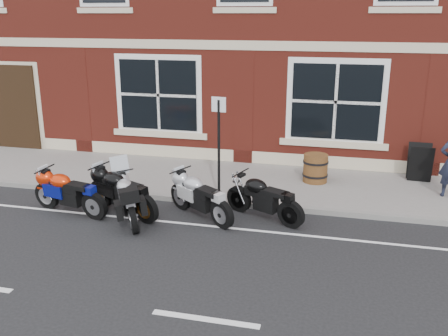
{
  "coord_description": "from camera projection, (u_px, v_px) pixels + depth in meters",
  "views": [
    {
      "loc": [
        1.73,
        -8.97,
        4.21
      ],
      "look_at": [
        -0.85,
        1.6,
        0.84
      ],
      "focal_mm": 40.0,
      "sensor_mm": 36.0,
      "label": 1
    }
  ],
  "objects": [
    {
      "name": "moto_sport_red",
      "position": [
        69.0,
        191.0,
        10.88
      ],
      "size": [
        1.97,
        0.61,
        0.9
      ],
      "rotation": [
        0.0,
        0.0,
        1.33
      ],
      "color": "black",
      "rests_on": "ground"
    },
    {
      "name": "moto_sport_black",
      "position": [
        122.0,
        190.0,
        10.83
      ],
      "size": [
        1.97,
        1.02,
        0.95
      ],
      "rotation": [
        0.0,
        0.0,
        1.13
      ],
      "color": "black",
      "rests_on": "ground"
    },
    {
      "name": "parking_sign",
      "position": [
        219.0,
        141.0,
        11.18
      ],
      "size": [
        0.33,
        0.06,
        2.35
      ],
      "rotation": [
        0.0,
        0.0,
        -0.12
      ],
      "color": "black",
      "rests_on": "sidewalk"
    },
    {
      "name": "moto_naked_black",
      "position": [
        263.0,
        196.0,
        10.58
      ],
      "size": [
        1.81,
        0.99,
        0.88
      ],
      "rotation": [
        0.0,
        0.0,
        1.1
      ],
      "color": "black",
      "rests_on": "ground"
    },
    {
      "name": "moto_touring_silver",
      "position": [
        129.0,
        196.0,
        10.54
      ],
      "size": [
        1.1,
        1.71,
        1.27
      ],
      "rotation": [
        0.0,
        0.0,
        0.54
      ],
      "color": "black",
      "rests_on": "ground"
    },
    {
      "name": "ground",
      "position": [
        246.0,
        234.0,
        9.97
      ],
      "size": [
        80.0,
        80.0,
        0.0
      ],
      "primitive_type": "plane",
      "color": "black",
      "rests_on": "ground"
    },
    {
      "name": "moto_sport_silver",
      "position": [
        200.0,
        195.0,
        10.63
      ],
      "size": [
        1.71,
        1.25,
        0.9
      ],
      "rotation": [
        0.0,
        0.0,
        0.96
      ],
      "color": "black",
      "rests_on": "ground"
    },
    {
      "name": "kerb",
      "position": [
        258.0,
        206.0,
        11.27
      ],
      "size": [
        30.0,
        0.16,
        0.12
      ],
      "primitive_type": "cube",
      "color": "slate",
      "rests_on": "ground"
    },
    {
      "name": "barrel_planter",
      "position": [
        315.0,
        168.0,
        12.6
      ],
      "size": [
        0.64,
        0.64,
        0.71
      ],
      "color": "#483613",
      "rests_on": "sidewalk"
    },
    {
      "name": "a_board_sign",
      "position": [
        420.0,
        163.0,
        12.65
      ],
      "size": [
        0.59,
        0.41,
        0.95
      ],
      "primitive_type": null,
      "rotation": [
        0.0,
        0.0,
        -0.05
      ],
      "color": "black",
      "rests_on": "sidewalk"
    },
    {
      "name": "sidewalk",
      "position": [
        269.0,
        184.0,
        12.73
      ],
      "size": [
        30.0,
        3.0,
        0.12
      ],
      "primitive_type": "cube",
      "color": "slate",
      "rests_on": "ground"
    }
  ]
}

